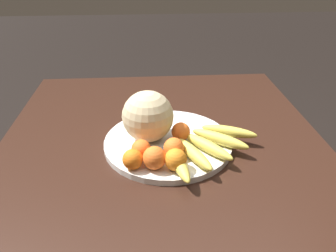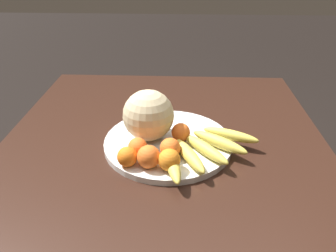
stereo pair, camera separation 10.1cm
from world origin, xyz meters
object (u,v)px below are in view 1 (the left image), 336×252
at_px(fruit_bowl, 168,142).
at_px(melon, 148,116).
at_px(orange_front_right, 176,160).
at_px(orange_back_left, 174,148).
at_px(banana_bunch, 205,146).
at_px(orange_mid_center, 141,149).
at_px(kitchen_table, 164,173).
at_px(orange_front_left, 154,158).
at_px(orange_back_right, 181,132).
at_px(orange_top_small, 133,159).

height_order(fruit_bowl, melon, melon).
distance_m(orange_front_right, orange_back_left, 0.06).
distance_m(banana_bunch, orange_mid_center, 0.19).
height_order(kitchen_table, orange_front_left, orange_front_left).
bearing_deg(orange_back_right, orange_front_right, -11.25).
bearing_deg(fruit_bowl, orange_front_right, 3.82).
xyz_separation_m(orange_front_right, orange_top_small, (-0.01, -0.12, -0.00)).
relative_size(melon, orange_front_left, 2.44).
bearing_deg(melon, orange_top_small, -16.89).
distance_m(kitchen_table, orange_back_left, 0.18).
distance_m(fruit_bowl, orange_front_left, 0.15).
bearing_deg(orange_back_right, kitchen_table, -81.49).
bearing_deg(orange_back_left, kitchen_table, -163.19).
bearing_deg(fruit_bowl, orange_mid_center, -43.02).
relative_size(orange_front_left, orange_back_right, 1.12).
bearing_deg(orange_back_right, orange_top_small, -47.12).
bearing_deg(banana_bunch, orange_back_right, -177.37).
bearing_deg(orange_back_right, fruit_bowl, -92.17).
height_order(banana_bunch, orange_top_small, orange_top_small).
relative_size(melon, orange_back_left, 2.65).
bearing_deg(fruit_bowl, orange_front_left, -18.47).
relative_size(banana_bunch, orange_front_left, 4.67).
bearing_deg(orange_top_small, banana_bunch, 106.93).
bearing_deg(banana_bunch, melon, -156.83).
distance_m(melon, orange_back_right, 0.11).
relative_size(orange_front_left, orange_mid_center, 1.15).
relative_size(orange_mid_center, orange_back_right, 0.98).
xyz_separation_m(orange_mid_center, orange_top_small, (0.05, -0.02, 0.00)).
relative_size(fruit_bowl, orange_front_right, 6.49).
relative_size(kitchen_table, orange_back_left, 20.25).
bearing_deg(orange_front_left, orange_front_right, 79.86).
bearing_deg(orange_top_small, melon, 163.11).
height_order(fruit_bowl, orange_mid_center, orange_mid_center).
xyz_separation_m(orange_back_right, orange_top_small, (0.14, -0.15, -0.00)).
height_order(orange_front_right, orange_mid_center, orange_front_right).
bearing_deg(orange_front_left, banana_bunch, 114.04).
bearing_deg(orange_back_left, orange_back_right, 161.88).
xyz_separation_m(banana_bunch, orange_back_left, (0.02, -0.09, 0.01)).
xyz_separation_m(fruit_bowl, orange_front_right, (0.15, 0.01, 0.04)).
relative_size(kitchen_table, banana_bunch, 3.99).
xyz_separation_m(kitchen_table, banana_bunch, (0.06, 0.12, 0.14)).
bearing_deg(kitchen_table, melon, -115.70).
relative_size(fruit_bowl, orange_top_small, 7.07).
distance_m(melon, orange_mid_center, 0.12).
distance_m(orange_front_right, orange_back_right, 0.15).
xyz_separation_m(melon, orange_front_left, (0.15, 0.01, -0.05)).
distance_m(banana_bunch, orange_back_left, 0.10).
bearing_deg(orange_back_left, banana_bunch, 101.07).
relative_size(orange_front_left, orange_front_right, 1.05).
distance_m(fruit_bowl, orange_back_left, 0.10).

